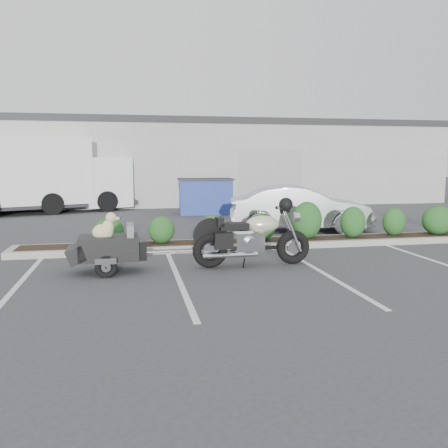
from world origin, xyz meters
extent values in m
plane|color=#38383A|center=(0.00, 0.00, 0.00)|extent=(90.00, 90.00, 0.00)
cube|color=#9E9E93|center=(1.00, 2.20, 0.07)|extent=(12.00, 1.00, 0.15)
cube|color=#9EA099|center=(0.00, 17.00, 2.00)|extent=(26.00, 10.00, 4.00)
torus|color=black|center=(-0.79, 0.17, 0.34)|extent=(0.70, 0.19, 0.69)
torus|color=black|center=(0.92, 0.19, 0.34)|extent=(0.70, 0.19, 0.69)
cylinder|color=silver|center=(-0.79, 0.17, 0.34)|extent=(0.29, 0.13, 0.29)
cylinder|color=silver|center=(0.92, 0.19, 0.34)|extent=(0.25, 0.11, 0.25)
cylinder|color=silver|center=(0.85, 0.09, 0.73)|extent=(0.45, 0.06, 0.92)
cylinder|color=silver|center=(0.84, 0.30, 0.73)|extent=(0.45, 0.06, 0.92)
cylinder|color=silver|center=(0.68, 0.19, 1.12)|extent=(0.05, 0.73, 0.04)
cylinder|color=silver|center=(0.97, 0.19, 0.95)|extent=(0.13, 0.19, 0.19)
sphere|color=black|center=(0.64, -0.12, 1.24)|extent=(0.27, 0.27, 0.27)
cube|color=silver|center=(-0.02, 0.18, 0.50)|extent=(0.58, 0.36, 0.35)
cube|color=black|center=(0.09, 0.18, 0.36)|extent=(0.93, 0.12, 0.08)
ellipsoid|color=beige|center=(0.26, 0.18, 0.83)|extent=(0.69, 0.40, 0.34)
cube|color=black|center=(-0.33, 0.17, 0.81)|extent=(0.58, 0.32, 0.12)
cube|color=black|center=(-0.61, 0.17, 0.90)|extent=(0.13, 0.31, 0.17)
cylinder|color=silver|center=(-0.43, -0.02, 0.27)|extent=(1.09, 0.11, 0.09)
cylinder|color=silver|center=(-0.43, 0.36, 0.27)|extent=(1.09, 0.11, 0.09)
cube|color=black|center=(-0.58, -0.12, 0.57)|extent=(0.35, 0.15, 0.31)
cube|color=black|center=(-2.71, 0.18, 0.47)|extent=(1.10, 0.76, 0.44)
cube|color=slate|center=(-2.32, 0.18, 0.75)|extent=(0.13, 0.64, 0.31)
cube|color=slate|center=(-2.66, 0.18, 0.58)|extent=(0.74, 0.65, 0.04)
cube|color=black|center=(-3.29, 0.17, 0.39)|extent=(0.40, 0.75, 0.38)
cube|color=black|center=(-2.13, 0.19, 0.41)|extent=(0.22, 0.52, 0.35)
torus|color=black|center=(-2.76, -0.26, 0.19)|extent=(0.41, 0.12, 0.40)
torus|color=black|center=(-2.77, 0.61, 0.19)|extent=(0.41, 0.12, 0.40)
cube|color=silver|center=(-2.76, -0.31, 0.31)|extent=(0.37, 0.09, 0.10)
cube|color=silver|center=(-2.77, 0.67, 0.31)|extent=(0.37, 0.09, 0.10)
cylinder|color=black|center=(-2.77, 0.18, 0.19)|extent=(0.06, 0.93, 0.04)
cylinder|color=silver|center=(-1.89, 0.19, 0.34)|extent=(0.62, 0.05, 0.04)
ellipsoid|color=beige|center=(-2.82, 0.18, 0.76)|extent=(0.39, 0.27, 0.31)
ellipsoid|color=beige|center=(-2.73, 0.18, 0.85)|extent=(0.23, 0.22, 0.29)
sphere|color=beige|center=(-2.66, 0.18, 1.03)|extent=(0.20, 0.20, 0.20)
ellipsoid|color=beige|center=(-2.57, 0.18, 1.01)|extent=(0.15, 0.09, 0.07)
sphere|color=black|center=(-2.51, 0.18, 1.01)|extent=(0.04, 0.04, 0.04)
ellipsoid|color=beige|center=(-2.70, 0.12, 1.05)|extent=(0.05, 0.04, 0.11)
ellipsoid|color=beige|center=(-2.71, 0.24, 1.05)|extent=(0.05, 0.04, 0.11)
cylinder|color=beige|center=(-2.69, 0.12, 0.65)|extent=(0.05, 0.05, 0.12)
cylinder|color=beige|center=(-2.69, 0.24, 0.65)|extent=(0.05, 0.05, 0.12)
imported|color=#BBBAC2|center=(2.62, 4.44, 0.68)|extent=(4.31, 2.21, 1.36)
cube|color=navy|center=(0.61, 9.55, 0.67)|extent=(2.09, 1.47, 1.34)
cube|color=#2D2D30|center=(0.61, 9.55, 1.36)|extent=(2.21, 1.59, 0.07)
cube|color=white|center=(-3.40, 12.15, 1.17)|extent=(2.50, 2.67, 2.07)
cube|color=black|center=(-3.40, 12.15, 0.89)|extent=(0.68, 1.70, 0.94)
cube|color=white|center=(-6.14, 11.15, 1.69)|extent=(4.83, 3.60, 2.63)
cube|color=#2D2D30|center=(-5.43, 11.41, 0.33)|extent=(6.88, 4.19, 0.19)
cylinder|color=black|center=(-3.23, 11.11, 0.42)|extent=(0.88, 0.54, 0.84)
cylinder|color=black|center=(-3.93, 13.05, 0.42)|extent=(0.88, 0.54, 0.84)
cylinder|color=black|center=(-5.25, 10.37, 0.42)|extent=(0.88, 0.54, 0.84)
cylinder|color=black|center=(-5.96, 12.31, 0.42)|extent=(0.88, 0.54, 0.84)
camera|label=1|loc=(-2.31, -8.81, 2.09)|focal=38.00mm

